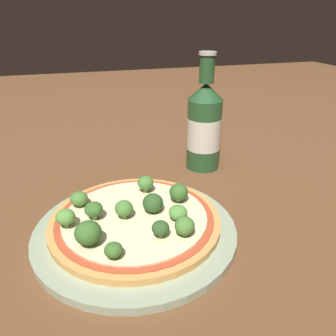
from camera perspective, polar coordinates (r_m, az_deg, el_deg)
ground_plane at (r=0.50m, az=-4.38°, el=-11.05°), size 3.00×3.00×0.00m
plate at (r=0.50m, az=-5.65°, el=-10.74°), size 0.30×0.30×0.01m
pizza at (r=0.50m, az=-5.71°, el=-8.92°), size 0.25×0.25×0.01m
broccoli_floret_0 at (r=0.54m, az=-3.94°, el=-2.60°), size 0.03×0.03×0.03m
broccoli_floret_1 at (r=0.48m, az=-7.69°, el=-6.99°), size 0.03×0.03×0.03m
broccoli_floret_2 at (r=0.48m, az=-17.43°, el=-8.17°), size 0.03×0.03×0.03m
broccoli_floret_3 at (r=0.52m, az=1.88°, el=-4.22°), size 0.03×0.03×0.03m
broccoli_floret_4 at (r=0.49m, az=-2.65°, el=-6.10°), size 0.03×0.03×0.03m
broccoli_floret_5 at (r=0.44m, az=-1.32°, el=-10.44°), size 0.02×0.02×0.02m
broccoli_floret_6 at (r=0.42m, az=-9.48°, el=-13.94°), size 0.02×0.02×0.02m
broccoli_floret_7 at (r=0.44m, az=-13.74°, el=-10.93°), size 0.03×0.03×0.03m
broccoli_floret_8 at (r=0.53m, az=-15.25°, el=-5.17°), size 0.03×0.03×0.02m
broccoli_floret_9 at (r=0.48m, az=1.76°, el=-7.78°), size 0.03×0.03×0.02m
broccoli_floret_10 at (r=0.44m, az=2.92°, el=-10.05°), size 0.03×0.03×0.03m
broccoli_floret_11 at (r=0.49m, az=-12.82°, el=-7.05°), size 0.03×0.03×0.03m
beer_bottle at (r=0.67m, az=6.31°, el=7.24°), size 0.07×0.07×0.23m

